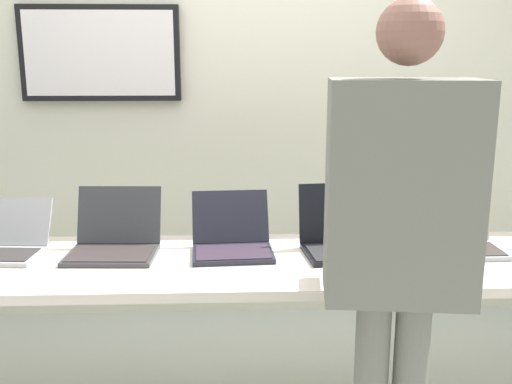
% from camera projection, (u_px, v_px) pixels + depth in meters
% --- Properties ---
extents(back_wall, '(8.00, 0.11, 2.59)m').
position_uv_depth(back_wall, '(231.00, 101.00, 3.40)').
color(back_wall, silver).
rests_on(back_wall, ground).
extents(workbench, '(3.42, 0.70, 0.73)m').
position_uv_depth(workbench, '(236.00, 269.00, 2.44)').
color(workbench, silver).
rests_on(workbench, ground).
extents(laptop_station_0, '(0.33, 0.34, 0.21)m').
position_uv_depth(laptop_station_0, '(7.00, 242.00, 2.49)').
color(laptop_station_0, '#AEAFB5').
rests_on(laptop_station_0, workbench).
extents(laptop_station_1, '(0.38, 0.36, 0.26)m').
position_uv_depth(laptop_station_1, '(115.00, 239.00, 2.50)').
color(laptop_station_1, '#36383C').
rests_on(laptop_station_1, workbench).
extents(laptop_station_2, '(0.36, 0.37, 0.23)m').
position_uv_depth(laptop_station_2, '(232.00, 239.00, 2.52)').
color(laptop_station_2, '#1E202B').
rests_on(laptop_station_2, workbench).
extents(laptop_station_3, '(0.35, 0.34, 0.28)m').
position_uv_depth(laptop_station_3, '(341.00, 237.00, 2.52)').
color(laptop_station_3, black).
rests_on(laptop_station_3, workbench).
extents(laptop_station_4, '(0.36, 0.31, 0.24)m').
position_uv_depth(laptop_station_4, '(456.00, 237.00, 2.55)').
color(laptop_station_4, '#A8B5B6').
rests_on(laptop_station_4, workbench).
extents(person, '(0.48, 0.62, 1.71)m').
position_uv_depth(person, '(399.00, 229.00, 1.77)').
color(person, slate).
rests_on(person, ground).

